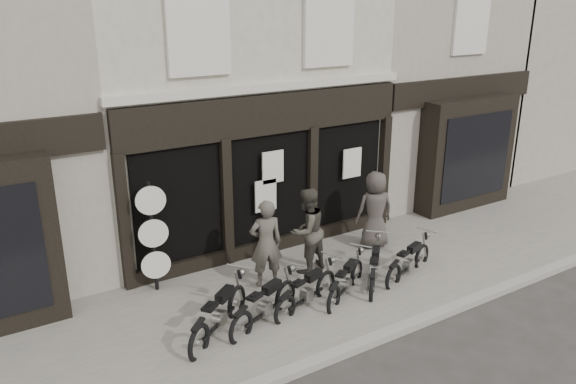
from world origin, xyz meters
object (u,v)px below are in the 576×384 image
motorcycle_0 (220,317)px  advert_sign_post (154,242)px  man_centre (307,230)px  motorcycle_2 (307,294)px  motorcycle_3 (346,283)px  motorcycle_4 (374,270)px  man_right (375,210)px  motorcycle_5 (409,264)px  motorcycle_1 (265,307)px  man_left (266,243)px

motorcycle_0 → advert_sign_post: 2.29m
motorcycle_0 → man_centre: bearing=-13.0°
motorcycle_2 → man_centre: (0.85, 1.27, 0.71)m
motorcycle_0 → motorcycle_2: 1.86m
advert_sign_post → motorcycle_2: bearing=-32.5°
motorcycle_3 → motorcycle_4: motorcycle_4 is taller
motorcycle_0 → motorcycle_4: bearing=-36.8°
motorcycle_3 → motorcycle_4: bearing=-22.8°
motorcycle_2 → motorcycle_3: motorcycle_2 is taller
motorcycle_0 → man_right: bearing=-20.6°
motorcycle_5 → man_centre: (-1.80, 1.36, 0.71)m
motorcycle_1 → advert_sign_post: advert_sign_post is taller
motorcycle_2 → man_right: size_ratio=0.97×
motorcycle_5 → man_left: man_left is taller
man_centre → advert_sign_post: size_ratio=0.77×
motorcycle_1 → man_left: size_ratio=1.00×
motorcycle_4 → man_left: (-2.06, 1.08, 0.70)m
man_left → man_right: bearing=-160.9°
motorcycle_2 → man_centre: bearing=37.6°
motorcycle_1 → advert_sign_post: bearing=97.1°
motorcycle_3 → man_right: man_right is taller
motorcycle_3 → motorcycle_5: motorcycle_5 is taller
motorcycle_0 → motorcycle_1: bearing=-44.8°
motorcycle_1 → advert_sign_post: 2.71m
motorcycle_1 → man_centre: bearing=12.1°
motorcycle_4 → man_centre: size_ratio=0.81×
motorcycle_2 → motorcycle_3: size_ratio=1.10×
motorcycle_2 → advert_sign_post: size_ratio=0.74×
motorcycle_2 → man_right: (2.96, 1.48, 0.71)m
motorcycle_4 → advert_sign_post: 4.68m
man_right → motorcycle_5: bearing=93.7°
motorcycle_2 → motorcycle_1: bearing=164.0°
motorcycle_5 → advert_sign_post: 5.50m
motorcycle_1 → motorcycle_2: size_ratio=1.03×
motorcycle_0 → motorcycle_4: (3.66, 0.00, -0.03)m
motorcycle_4 → motorcycle_1: bearing=136.8°
motorcycle_0 → man_centre: size_ratio=0.95×
motorcycle_1 → advert_sign_post: (-1.32, 2.21, 0.82)m
motorcycle_0 → man_right: size_ratio=0.96×
motorcycle_3 → advert_sign_post: bearing=114.4°
motorcycle_1 → motorcycle_2: 0.98m
man_centre → man_left: bearing=-7.3°
motorcycle_3 → man_left: 1.84m
motorcycle_4 → man_right: man_right is taller
motorcycle_2 → advert_sign_post: 3.27m
motorcycle_3 → man_right: 2.64m
motorcycle_0 → motorcycle_4: 3.66m
man_right → motorcycle_2: bearing=41.7°
motorcycle_2 → motorcycle_4: motorcycle_4 is taller
motorcycle_1 → man_left: 1.56m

